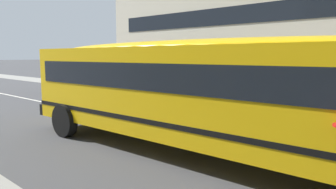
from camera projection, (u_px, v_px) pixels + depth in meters
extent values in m
cube|color=yellow|center=(201.00, 92.00, 8.28)|extent=(11.81, 3.03, 2.35)
cube|color=black|center=(74.00, 105.00, 12.21)|extent=(0.30, 2.67, 0.38)
cube|color=black|center=(201.00, 76.00, 8.23)|extent=(11.10, 3.05, 0.68)
cube|color=black|center=(200.00, 117.00, 8.37)|extent=(11.83, 3.06, 0.13)
ellipsoid|color=yellow|center=(201.00, 47.00, 8.14)|extent=(11.33, 2.80, 0.38)
cylinder|color=black|center=(125.00, 110.00, 12.29)|extent=(1.08, 0.33, 1.07)
cylinder|color=black|center=(64.00, 121.00, 10.26)|extent=(1.08, 0.33, 1.07)
cube|color=maroon|center=(82.00, 82.00, 23.95)|extent=(3.92, 1.74, 0.70)
cube|color=black|center=(81.00, 73.00, 23.97)|extent=(2.22, 1.58, 0.64)
cylinder|color=black|center=(102.00, 87.00, 23.78)|extent=(0.60, 0.19, 0.60)
cylinder|color=black|center=(83.00, 88.00, 22.51)|extent=(0.60, 0.19, 0.60)
cylinder|color=black|center=(82.00, 85.00, 25.48)|extent=(0.60, 0.19, 0.60)
cylinder|color=black|center=(63.00, 86.00, 24.21)|extent=(0.60, 0.19, 0.60)
cube|color=#236038|center=(146.00, 89.00, 18.73)|extent=(3.99, 1.93, 0.70)
cube|color=black|center=(144.00, 78.00, 18.75)|extent=(2.29, 1.69, 0.64)
cylinder|color=black|center=(171.00, 96.00, 18.45)|extent=(0.61, 0.22, 0.60)
cylinder|color=black|center=(149.00, 98.00, 17.27)|extent=(0.61, 0.22, 0.60)
cylinder|color=black|center=(142.00, 92.00, 20.29)|extent=(0.61, 0.22, 0.60)
cylinder|color=black|center=(121.00, 94.00, 19.10)|extent=(0.61, 0.22, 0.60)
cube|color=beige|center=(253.00, 4.00, 23.09)|extent=(20.77, 9.00, 12.80)
cube|color=black|center=(218.00, 67.00, 20.30)|extent=(17.44, 0.04, 1.10)
cube|color=black|center=(219.00, 17.00, 19.91)|extent=(17.44, 0.04, 1.10)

